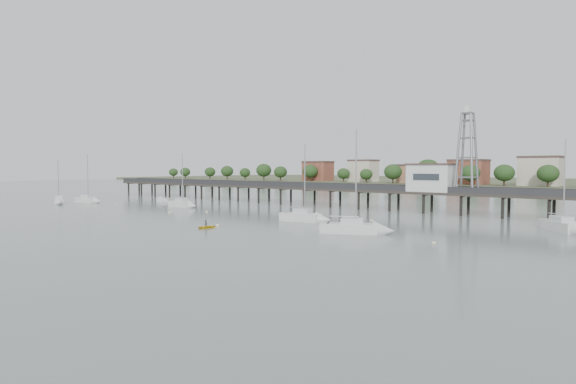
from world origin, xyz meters
The scene contains 15 objects.
ground_plane centered at (0.00, 0.00, 0.00)m, with size 500.00×500.00×0.00m, color slate.
pier centered at (0.00, 60.00, 3.79)m, with size 150.00×5.00×5.50m.
pier_building centered at (25.00, 60.00, 6.67)m, with size 8.40×5.40×5.30m.
lattice_tower centered at (31.50, 60.00, 11.10)m, with size 3.20×3.20×15.50m.
sailboat_b centered at (-20.56, 38.46, 0.65)m, with size 7.31×2.40×12.04m.
sailboat_c centered at (16.12, 33.75, 0.64)m, with size 8.10×3.74×12.94m.
sailboat_d centered at (29.62, 27.36, 0.64)m, with size 8.83×6.21×14.23m.
sailboat_a centered at (-48.55, 32.32, 0.65)m, with size 7.68×3.62×12.30m.
sailboat_e centered at (49.75, 45.71, 0.64)m, with size 7.17×7.21×13.04m.
sailboat_f centered at (-49.57, 25.26, 0.66)m, with size 6.65×4.36×10.83m.
white_tender centered at (-38.70, 46.26, 0.43)m, with size 3.82×2.23×1.39m.
yellow_dinghy centered at (9.52, 18.23, 0.00)m, with size 1.98×0.57×2.77m, color yellow.
dinghy_occupant centered at (9.52, 18.23, 0.00)m, with size 0.35×0.97×0.23m, color black.
mooring_buoys centered at (2.08, 30.55, 0.08)m, with size 78.53×20.60×0.39m.
far_shore centered at (0.36, 239.58, 0.95)m, with size 500.00×170.00×10.40m.
Camera 1 is at (61.28, -26.55, 8.65)m, focal length 30.00 mm.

